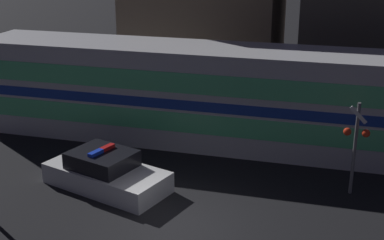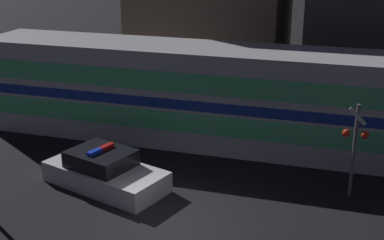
# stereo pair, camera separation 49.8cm
# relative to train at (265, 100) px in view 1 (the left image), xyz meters

# --- Properties ---
(ground_plane) EXTENTS (120.00, 120.00, 0.00)m
(ground_plane) POSITION_rel_train_xyz_m (-1.53, -6.94, -1.96)
(ground_plane) COLOR black
(train) EXTENTS (23.84, 3.07, 3.92)m
(train) POSITION_rel_train_xyz_m (0.00, 0.00, 0.00)
(train) COLOR silver
(train) RESTS_ON ground_plane
(police_car) EXTENTS (4.58, 3.08, 1.37)m
(police_car) POSITION_rel_train_xyz_m (-4.57, -5.04, -1.45)
(police_car) COLOR silver
(police_car) RESTS_ON ground_plane
(crossing_signal_near) EXTENTS (0.82, 0.32, 3.13)m
(crossing_signal_near) POSITION_rel_train_xyz_m (3.38, -3.36, -0.07)
(crossing_signal_near) COLOR slate
(crossing_signal_near) RESTS_ON ground_plane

